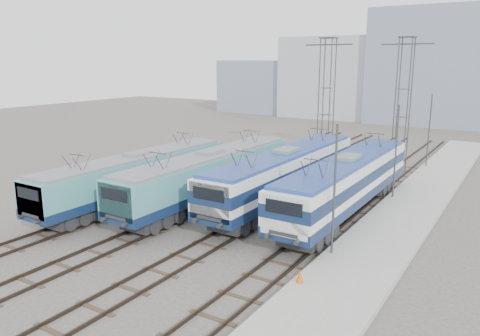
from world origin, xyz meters
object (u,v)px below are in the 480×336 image
(locomotive_center_left, at_px, (209,174))
(catenary_tower_east, at_px, (403,99))
(mast_rear, at_px, (429,132))
(locomotive_far_left, at_px, (136,174))
(locomotive_center_right, at_px, (285,172))
(locomotive_far_right, at_px, (346,180))
(mast_mid, at_px, (396,154))
(safety_cone, at_px, (300,276))
(catenary_tower_west, at_px, (326,97))
(mast_front, at_px, (334,193))

(locomotive_center_left, distance_m, catenary_tower_east, 20.28)
(mast_rear, bearing_deg, locomotive_far_left, -124.54)
(locomotive_center_right, xyz_separation_m, mast_rear, (6.35, 16.89, 1.14))
(locomotive_far_right, distance_m, mast_mid, 5.32)
(locomotive_far_left, bearing_deg, safety_cone, -19.96)
(mast_mid, xyz_separation_m, mast_rear, (0.00, 12.00, 0.00))
(catenary_tower_west, relative_size, mast_mid, 1.71)
(locomotive_center_right, relative_size, locomotive_far_right, 1.00)
(mast_mid, height_order, mast_rear, same)
(locomotive_center_left, height_order, mast_mid, mast_mid)
(locomotive_center_left, height_order, mast_rear, mast_rear)
(catenary_tower_east, relative_size, mast_front, 1.71)
(mast_front, xyz_separation_m, safety_cone, (0.01, -3.88, -2.90))
(locomotive_far_left, distance_m, mast_mid, 18.54)
(locomotive_center_left, height_order, locomotive_center_right, locomotive_center_right)
(locomotive_center_right, relative_size, mast_rear, 2.65)
(locomotive_center_right, distance_m, locomotive_far_right, 4.50)
(locomotive_center_right, bearing_deg, mast_rear, 69.40)
(mast_rear, xyz_separation_m, safety_cone, (0.01, -27.88, -2.90))
(locomotive_center_left, relative_size, catenary_tower_west, 1.50)
(mast_mid, bearing_deg, locomotive_far_left, -146.13)
(safety_cone, bearing_deg, locomotive_center_right, 120.07)
(mast_front, height_order, safety_cone, mast_front)
(locomotive_center_right, height_order, mast_front, mast_front)
(locomotive_far_right, relative_size, mast_rear, 2.64)
(mast_rear, bearing_deg, locomotive_center_left, -118.78)
(mast_front, bearing_deg, safety_cone, -89.79)
(locomotive_center_left, distance_m, mast_rear, 22.57)
(locomotive_far_left, bearing_deg, mast_mid, 33.87)
(catenary_tower_west, bearing_deg, catenary_tower_east, 17.10)
(catenary_tower_east, xyz_separation_m, mast_mid, (2.10, -10.00, -3.14))
(catenary_tower_east, distance_m, mast_front, 22.32)
(mast_rear, bearing_deg, mast_mid, -90.00)
(locomotive_far_left, relative_size, mast_rear, 2.45)
(locomotive_center_right, height_order, catenary_tower_east, catenary_tower_east)
(locomotive_center_right, distance_m, mast_mid, 8.09)
(locomotive_far_left, distance_m, catenary_tower_east, 24.66)
(locomotive_far_left, bearing_deg, catenary_tower_east, 56.87)
(locomotive_center_right, distance_m, mast_rear, 18.08)
(locomotive_far_right, xyz_separation_m, mast_rear, (1.85, 16.85, 1.15))
(locomotive_center_left, height_order, catenary_tower_west, catenary_tower_west)
(mast_front, distance_m, mast_mid, 12.00)
(mast_front, bearing_deg, catenary_tower_east, 95.45)
(locomotive_far_left, relative_size, mast_mid, 2.45)
(locomotive_center_left, bearing_deg, mast_mid, 35.56)
(catenary_tower_west, bearing_deg, mast_rear, 24.94)
(catenary_tower_west, distance_m, mast_mid, 12.16)
(catenary_tower_east, xyz_separation_m, safety_cone, (2.11, -25.88, -6.04))
(locomotive_center_right, distance_m, catenary_tower_west, 13.77)
(mast_mid, relative_size, safety_cone, 11.61)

